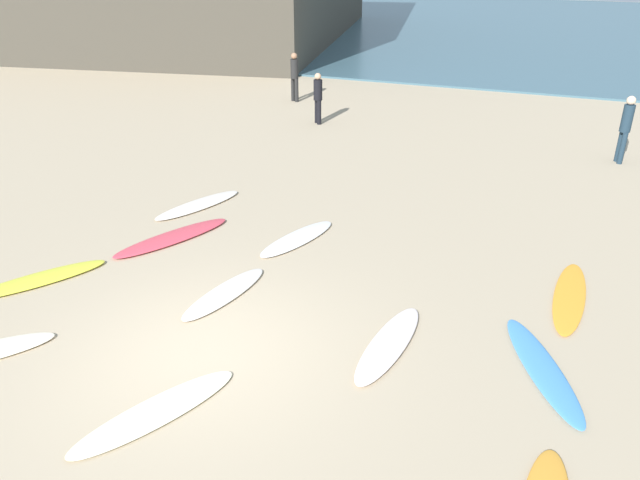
% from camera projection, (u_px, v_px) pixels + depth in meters
% --- Properties ---
extents(ground_plane, '(120.00, 120.00, 0.00)m').
position_uv_depth(ground_plane, '(201.00, 353.00, 9.15)').
color(ground_plane, tan).
extents(ocean_water, '(120.00, 40.00, 0.08)m').
position_uv_depth(ocean_water, '(500.00, 25.00, 41.73)').
color(ocean_water, '#426675').
rests_on(ocean_water, ground_plane).
extents(surfboard_0, '(0.91, 2.09, 0.08)m').
position_uv_depth(surfboard_0, '(225.00, 293.00, 10.62)').
color(surfboard_0, silver).
rests_on(surfboard_0, ground_plane).
extents(surfboard_3, '(1.17, 2.16, 0.08)m').
position_uv_depth(surfboard_3, '(297.00, 238.00, 12.52)').
color(surfboard_3, silver).
rests_on(surfboard_3, ground_plane).
extents(surfboard_4, '(0.77, 2.25, 0.09)m').
position_uv_depth(surfboard_4, '(389.00, 344.00, 9.29)').
color(surfboard_4, white).
rests_on(surfboard_4, ground_plane).
extents(surfboard_5, '(1.50, 2.45, 0.08)m').
position_uv_depth(surfboard_5, '(542.00, 368.00, 8.78)').
color(surfboard_5, '#4A92DE').
rests_on(surfboard_5, ground_plane).
extents(surfboard_6, '(1.62, 2.59, 0.09)m').
position_uv_depth(surfboard_6, '(172.00, 237.00, 12.55)').
color(surfboard_6, '#DE4656').
rests_on(surfboard_6, ground_plane).
extents(surfboard_7, '(1.75, 2.29, 0.09)m').
position_uv_depth(surfboard_7, '(38.00, 279.00, 11.03)').
color(surfboard_7, yellow).
rests_on(surfboard_7, ground_plane).
extents(surfboard_8, '(1.36, 2.33, 0.08)m').
position_uv_depth(surfboard_8, '(198.00, 205.00, 14.07)').
color(surfboard_8, white).
rests_on(surfboard_8, ground_plane).
extents(surfboard_9, '(0.64, 2.56, 0.06)m').
position_uv_depth(surfboard_9, '(570.00, 297.00, 10.52)').
color(surfboard_9, orange).
rests_on(surfboard_9, ground_plane).
extents(surfboard_10, '(1.56, 2.38, 0.06)m').
position_uv_depth(surfboard_10, '(156.00, 412.00, 7.99)').
color(surfboard_10, '#EEEBC8').
rests_on(surfboard_10, ground_plane).
extents(beachgoer_near, '(0.35, 0.35, 1.80)m').
position_uv_depth(beachgoer_near, '(626.00, 126.00, 16.36)').
color(beachgoer_near, '#1E3342').
rests_on(beachgoer_near, ground_plane).
extents(beachgoer_mid, '(0.40, 0.40, 1.62)m').
position_uv_depth(beachgoer_mid, '(318.00, 96.00, 19.86)').
color(beachgoer_mid, black).
rests_on(beachgoer_mid, ground_plane).
extents(beachgoer_far, '(0.38, 0.38, 1.74)m').
position_uv_depth(beachgoer_far, '(295.00, 75.00, 22.51)').
color(beachgoer_far, black).
rests_on(beachgoer_far, ground_plane).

